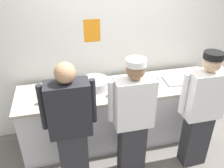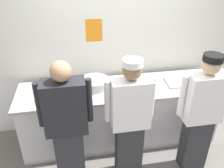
{
  "view_description": "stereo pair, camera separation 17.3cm",
  "coord_description": "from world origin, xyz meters",
  "px_view_note": "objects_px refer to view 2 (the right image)",
  "views": [
    {
      "loc": [
        -0.78,
        -2.35,
        2.54
      ],
      "look_at": [
        -0.13,
        0.38,
        0.97
      ],
      "focal_mm": 37.82,
      "sensor_mm": 36.0,
      "label": 1
    },
    {
      "loc": [
        -0.61,
        -2.38,
        2.54
      ],
      "look_at": [
        -0.13,
        0.38,
        0.97
      ],
      "focal_mm": 37.82,
      "sensor_mm": 36.0,
      "label": 2
    }
  ],
  "objects_px": {
    "chef_near_left": "(67,125)",
    "ramekin_yellow_sauce": "(120,89)",
    "plate_stack_front": "(69,86)",
    "mixing_bowl_steel": "(95,83)",
    "plate_stack_rear": "(47,86)",
    "chef_far_right": "(201,113)",
    "sheet_tray": "(182,82)",
    "squeeze_bottle_secondary": "(133,75)",
    "ramekin_red_sauce": "(67,98)",
    "ramekin_green_sauce": "(130,86)",
    "squeeze_bottle_primary": "(42,95)",
    "squeeze_bottle_spare": "(127,89)",
    "deli_cup": "(111,93)",
    "ramekin_orange_sauce": "(55,95)",
    "chef_center": "(130,119)"
  },
  "relations": [
    {
      "from": "squeeze_bottle_secondary",
      "to": "ramekin_orange_sauce",
      "type": "relative_size",
      "value": 1.87
    },
    {
      "from": "deli_cup",
      "to": "squeeze_bottle_primary",
      "type": "bearing_deg",
      "value": 177.88
    },
    {
      "from": "plate_stack_rear",
      "to": "squeeze_bottle_primary",
      "type": "bearing_deg",
      "value": -95.34
    },
    {
      "from": "plate_stack_front",
      "to": "plate_stack_rear",
      "type": "height_order",
      "value": "plate_stack_front"
    },
    {
      "from": "ramekin_red_sauce",
      "to": "ramekin_yellow_sauce",
      "type": "xyz_separation_m",
      "value": [
        0.71,
        0.1,
        0.0
      ]
    },
    {
      "from": "chef_far_right",
      "to": "squeeze_bottle_primary",
      "type": "xyz_separation_m",
      "value": [
        -1.87,
        0.53,
        0.13
      ]
    },
    {
      "from": "sheet_tray",
      "to": "ramekin_yellow_sauce",
      "type": "xyz_separation_m",
      "value": [
        -0.93,
        -0.07,
        0.01
      ]
    },
    {
      "from": "sheet_tray",
      "to": "squeeze_bottle_secondary",
      "type": "bearing_deg",
      "value": 164.5
    },
    {
      "from": "ramekin_red_sauce",
      "to": "ramekin_yellow_sauce",
      "type": "relative_size",
      "value": 0.98
    },
    {
      "from": "plate_stack_front",
      "to": "squeeze_bottle_spare",
      "type": "xyz_separation_m",
      "value": [
        0.75,
        -0.28,
        0.04
      ]
    },
    {
      "from": "squeeze_bottle_secondary",
      "to": "squeeze_bottle_primary",
      "type": "bearing_deg",
      "value": -164.79
    },
    {
      "from": "chef_far_right",
      "to": "chef_near_left",
      "type": "bearing_deg",
      "value": 178.56
    },
    {
      "from": "chef_near_left",
      "to": "chef_center",
      "type": "relative_size",
      "value": 1.02
    },
    {
      "from": "plate_stack_front",
      "to": "plate_stack_rear",
      "type": "bearing_deg",
      "value": 162.4
    },
    {
      "from": "chef_far_right",
      "to": "plate_stack_rear",
      "type": "bearing_deg",
      "value": 154.8
    },
    {
      "from": "plate_stack_front",
      "to": "squeeze_bottle_primary",
      "type": "distance_m",
      "value": 0.41
    },
    {
      "from": "chef_center",
      "to": "plate_stack_rear",
      "type": "height_order",
      "value": "chef_center"
    },
    {
      "from": "plate_stack_front",
      "to": "mixing_bowl_steel",
      "type": "relative_size",
      "value": 0.48
    },
    {
      "from": "plate_stack_front",
      "to": "deli_cup",
      "type": "height_order",
      "value": "plate_stack_front"
    },
    {
      "from": "plate_stack_front",
      "to": "ramekin_yellow_sauce",
      "type": "distance_m",
      "value": 0.71
    },
    {
      "from": "mixing_bowl_steel",
      "to": "sheet_tray",
      "type": "bearing_deg",
      "value": -4.49
    },
    {
      "from": "sheet_tray",
      "to": "ramekin_red_sauce",
      "type": "height_order",
      "value": "ramekin_red_sauce"
    },
    {
      "from": "plate_stack_front",
      "to": "ramekin_green_sauce",
      "type": "relative_size",
      "value": 2.1
    },
    {
      "from": "deli_cup",
      "to": "sheet_tray",
      "type": "bearing_deg",
      "value": 9.44
    },
    {
      "from": "plate_stack_rear",
      "to": "squeeze_bottle_secondary",
      "type": "distance_m",
      "value": 1.22
    },
    {
      "from": "chef_near_left",
      "to": "ramekin_yellow_sauce",
      "type": "height_order",
      "value": "chef_near_left"
    },
    {
      "from": "squeeze_bottle_spare",
      "to": "ramekin_yellow_sauce",
      "type": "bearing_deg",
      "value": 118.57
    },
    {
      "from": "sheet_tray",
      "to": "ramekin_red_sauce",
      "type": "xyz_separation_m",
      "value": [
        -1.64,
        -0.17,
        0.01
      ]
    },
    {
      "from": "chef_near_left",
      "to": "ramekin_yellow_sauce",
      "type": "bearing_deg",
      "value": 38.05
    },
    {
      "from": "mixing_bowl_steel",
      "to": "ramekin_red_sauce",
      "type": "xyz_separation_m",
      "value": [
        -0.39,
        -0.26,
        -0.04
      ]
    },
    {
      "from": "squeeze_bottle_primary",
      "to": "deli_cup",
      "type": "relative_size",
      "value": 2.13
    },
    {
      "from": "chef_center",
      "to": "plate_stack_front",
      "type": "bearing_deg",
      "value": 133.24
    },
    {
      "from": "ramekin_green_sauce",
      "to": "squeeze_bottle_spare",
      "type": "bearing_deg",
      "value": -117.84
    },
    {
      "from": "ramekin_green_sauce",
      "to": "plate_stack_rear",
      "type": "bearing_deg",
      "value": 170.37
    },
    {
      "from": "ramekin_green_sauce",
      "to": "ramekin_orange_sauce",
      "type": "bearing_deg",
      "value": -176.96
    },
    {
      "from": "chef_far_right",
      "to": "ramekin_green_sauce",
      "type": "xyz_separation_m",
      "value": [
        -0.71,
        0.67,
        0.06
      ]
    },
    {
      "from": "mixing_bowl_steel",
      "to": "squeeze_bottle_primary",
      "type": "bearing_deg",
      "value": -160.31
    },
    {
      "from": "deli_cup",
      "to": "squeeze_bottle_secondary",
      "type": "bearing_deg",
      "value": 44.01
    },
    {
      "from": "deli_cup",
      "to": "ramekin_yellow_sauce",
      "type": "bearing_deg",
      "value": 35.81
    },
    {
      "from": "chef_far_right",
      "to": "mixing_bowl_steel",
      "type": "xyz_separation_m",
      "value": [
        -1.19,
        0.77,
        0.1
      ]
    },
    {
      "from": "deli_cup",
      "to": "ramekin_red_sauce",
      "type": "bearing_deg",
      "value": 178.69
    },
    {
      "from": "chef_far_right",
      "to": "ramekin_orange_sauce",
      "type": "relative_size",
      "value": 16.1
    },
    {
      "from": "plate_stack_front",
      "to": "plate_stack_rear",
      "type": "xyz_separation_m",
      "value": [
        -0.29,
        0.09,
        -0.02
      ]
    },
    {
      "from": "chef_far_right",
      "to": "mixing_bowl_steel",
      "type": "distance_m",
      "value": 1.42
    },
    {
      "from": "chef_near_left",
      "to": "squeeze_bottle_spare",
      "type": "bearing_deg",
      "value": 30.08
    },
    {
      "from": "chef_near_left",
      "to": "mixing_bowl_steel",
      "type": "bearing_deg",
      "value": 61.65
    },
    {
      "from": "squeeze_bottle_primary",
      "to": "squeeze_bottle_secondary",
      "type": "height_order",
      "value": "squeeze_bottle_primary"
    },
    {
      "from": "chef_near_left",
      "to": "squeeze_bottle_secondary",
      "type": "bearing_deg",
      "value": 40.89
    },
    {
      "from": "ramekin_red_sauce",
      "to": "ramekin_green_sauce",
      "type": "relative_size",
      "value": 0.88
    },
    {
      "from": "mixing_bowl_steel",
      "to": "sheet_tray",
      "type": "height_order",
      "value": "mixing_bowl_steel"
    }
  ]
}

